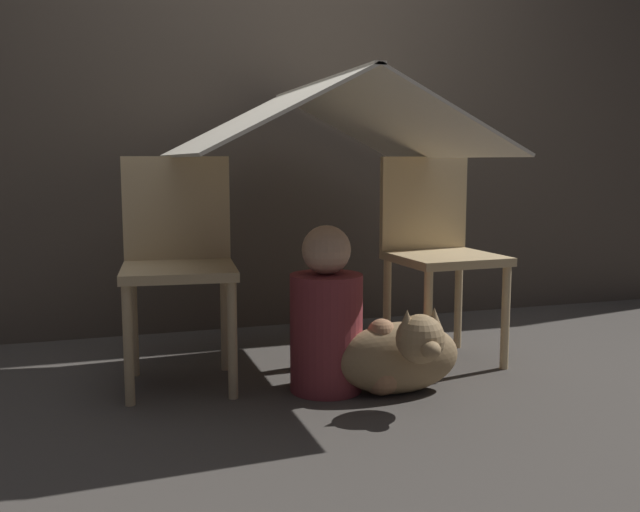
{
  "coord_description": "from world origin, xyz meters",
  "views": [
    {
      "loc": [
        -0.87,
        -2.54,
        0.88
      ],
      "look_at": [
        0.0,
        0.19,
        0.49
      ],
      "focal_mm": 40.0,
      "sensor_mm": 36.0,
      "label": 1
    }
  ],
  "objects_px": {
    "chair_left": "(178,256)",
    "dog": "(403,354)",
    "person_front": "(326,320)",
    "chair_right": "(437,246)"
  },
  "relations": [
    {
      "from": "chair_right",
      "to": "dog",
      "type": "bearing_deg",
      "value": -132.08
    },
    {
      "from": "dog",
      "to": "chair_right",
      "type": "bearing_deg",
      "value": 51.06
    },
    {
      "from": "person_front",
      "to": "dog",
      "type": "height_order",
      "value": "person_front"
    },
    {
      "from": "person_front",
      "to": "dog",
      "type": "relative_size",
      "value": 1.31
    },
    {
      "from": "chair_left",
      "to": "dog",
      "type": "relative_size",
      "value": 1.83
    },
    {
      "from": "chair_left",
      "to": "person_front",
      "type": "bearing_deg",
      "value": -23.18
    },
    {
      "from": "chair_left",
      "to": "dog",
      "type": "bearing_deg",
      "value": -24.09
    },
    {
      "from": "chair_left",
      "to": "person_front",
      "type": "xyz_separation_m",
      "value": [
        0.52,
        -0.29,
        -0.23
      ]
    },
    {
      "from": "chair_right",
      "to": "person_front",
      "type": "height_order",
      "value": "chair_right"
    },
    {
      "from": "chair_left",
      "to": "chair_right",
      "type": "distance_m",
      "value": 1.12
    }
  ]
}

